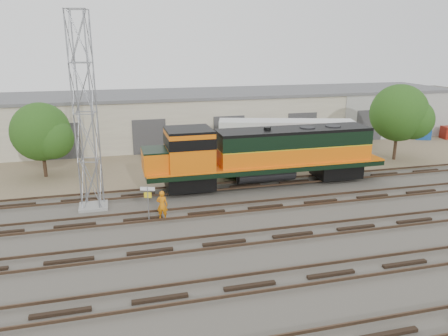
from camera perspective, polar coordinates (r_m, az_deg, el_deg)
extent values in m
plane|color=#47423A|center=(27.81, 6.49, -6.27)|extent=(140.00, 140.00, 0.00)
cube|color=#726047|center=(41.41, -0.94, 1.41)|extent=(80.00, 16.00, 0.02)
cube|color=black|center=(18.50, 20.73, -19.61)|extent=(80.00, 2.40, 0.14)
cube|color=#4C3828|center=(18.91, 19.42, -18.09)|extent=(80.00, 0.08, 0.14)
cube|color=black|center=(21.67, 13.79, -13.33)|extent=(80.00, 2.40, 0.14)
cube|color=#4C3828|center=(21.04, 14.80, -13.92)|extent=(80.00, 0.08, 0.14)
cube|color=#4C3828|center=(22.17, 12.89, -12.12)|extent=(80.00, 0.08, 0.14)
cube|color=black|center=(25.24, 8.95, -8.61)|extent=(80.00, 2.40, 0.14)
cube|color=#4C3828|center=(24.57, 9.67, -9.01)|extent=(80.00, 0.08, 0.14)
cube|color=#4C3828|center=(25.81, 8.30, -7.66)|extent=(80.00, 0.08, 0.14)
cube|color=black|center=(29.08, 5.44, -5.06)|extent=(80.00, 2.40, 0.14)
cube|color=#4C3828|center=(28.38, 5.96, -5.33)|extent=(80.00, 0.08, 0.14)
cube|color=#4C3828|center=(29.69, 4.95, -4.31)|extent=(80.00, 0.08, 0.14)
cube|color=black|center=(33.08, 2.78, -2.34)|extent=(80.00, 2.40, 0.14)
cube|color=#4C3828|center=(32.36, 3.18, -2.51)|extent=(80.00, 0.08, 0.14)
cube|color=#4C3828|center=(33.72, 2.40, -1.72)|extent=(80.00, 0.08, 0.14)
cube|color=beige|center=(48.53, -3.22, 6.59)|extent=(58.00, 10.00, 5.00)
cube|color=#59595B|center=(48.16, -3.27, 9.70)|extent=(58.40, 10.40, 0.30)
cube|color=#999993|center=(52.99, 22.14, 6.24)|extent=(14.00, 0.10, 5.00)
cube|color=#333335|center=(43.01, -20.40, 3.26)|extent=(3.20, 0.12, 3.40)
cube|color=#333335|center=(42.91, -9.72, 4.02)|extent=(3.20, 0.12, 3.40)
cube|color=#333335|center=(44.29, 0.67, 4.63)|extent=(3.20, 0.12, 3.40)
cube|color=#333335|center=(47.00, 10.15, 5.05)|extent=(3.20, 0.12, 3.40)
cube|color=#333335|center=(50.84, 18.41, 5.31)|extent=(3.20, 0.12, 3.40)
cube|color=black|center=(31.89, -4.48, -1.68)|extent=(3.43, 2.57, 1.07)
cube|color=black|center=(35.77, 14.42, -0.16)|extent=(3.43, 2.57, 1.07)
cube|color=black|center=(33.17, 5.55, 0.30)|extent=(18.21, 3.21, 0.37)
cylinder|color=black|center=(33.36, 5.52, -0.80)|extent=(4.50, 1.18, 1.18)
cube|color=orange|center=(33.74, 9.01, 1.91)|extent=(11.78, 2.79, 1.29)
cube|color=black|center=(33.47, 9.10, 3.87)|extent=(11.78, 2.79, 1.07)
cube|color=black|center=(33.34, 9.15, 4.94)|extent=(11.78, 2.79, 0.21)
cube|color=orange|center=(31.26, -4.57, 2.34)|extent=(3.21, 3.21, 2.79)
cube|color=black|center=(30.94, -4.64, 5.00)|extent=(3.21, 3.21, 0.17)
cube|color=orange|center=(31.10, -9.02, 0.89)|extent=(1.71, 2.57, 1.50)
cube|color=gray|center=(30.28, -16.66, -4.76)|extent=(1.83, 1.83, 0.20)
cylinder|color=gray|center=(29.32, -18.71, 6.97)|extent=(0.09, 0.09, 12.21)
cylinder|color=gray|center=(29.26, -16.51, 7.14)|extent=(0.09, 0.09, 12.21)
cylinder|color=gray|center=(28.22, -18.84, 6.63)|extent=(0.09, 0.09, 12.21)
cylinder|color=gray|center=(28.16, -16.56, 6.80)|extent=(0.09, 0.09, 12.21)
cylinder|color=gray|center=(26.98, -9.86, -4.61)|extent=(0.07, 0.07, 2.21)
cube|color=white|center=(26.66, -9.96, -2.69)|extent=(0.87, 0.33, 0.22)
cube|color=yellow|center=(26.79, -9.92, -3.50)|extent=(0.44, 0.19, 0.35)
imported|color=orange|center=(27.09, -8.08, -4.83)|extent=(0.78, 0.63, 1.86)
cube|color=white|center=(40.20, 8.08, 4.41)|extent=(12.33, 5.75, 2.52)
cube|color=black|center=(41.46, 14.53, 1.55)|extent=(2.81, 2.87, 0.93)
cube|color=black|center=(39.47, 1.37, 1.56)|extent=(0.14, 0.14, 1.21)
cube|color=black|center=(41.28, 1.38, 2.21)|extent=(0.14, 0.14, 1.21)
cube|color=navy|center=(54.02, 24.46, 4.25)|extent=(2.04, 1.98, 1.50)
cylinder|color=#382619|center=(38.05, -22.39, 0.46)|extent=(0.29, 0.29, 2.11)
sphere|color=#163F12|center=(37.48, -22.82, 4.39)|extent=(4.61, 4.61, 4.61)
sphere|color=#163F12|center=(36.77, -21.46, 3.59)|extent=(3.23, 3.23, 3.23)
cylinder|color=#382619|center=(35.80, 1.07, -0.70)|extent=(0.26, 0.26, 0.34)
sphere|color=#163F12|center=(35.39, 1.08, 1.62)|extent=(3.79, 3.79, 3.79)
sphere|color=#163F12|center=(35.17, 2.52, 0.87)|extent=(2.65, 2.65, 2.65)
cylinder|color=#382619|center=(43.35, 21.46, 2.69)|extent=(0.30, 0.30, 2.57)
sphere|color=#163F12|center=(42.80, 21.88, 6.70)|extent=(5.15, 5.15, 5.15)
sphere|color=#163F12|center=(42.89, 23.53, 5.84)|extent=(3.60, 3.60, 3.60)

